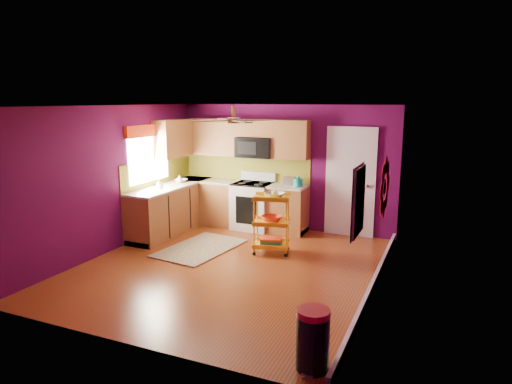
% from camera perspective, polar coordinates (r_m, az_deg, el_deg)
% --- Properties ---
extents(ground, '(5.00, 5.00, 0.00)m').
position_cam_1_polar(ground, '(7.30, -3.34, -9.34)').
color(ground, maroon).
rests_on(ground, ground).
extents(room_envelope, '(4.54, 5.04, 2.52)m').
position_cam_1_polar(room_envelope, '(6.88, -3.30, 3.44)').
color(room_envelope, '#4F0940').
rests_on(room_envelope, ground).
extents(lower_cabinets, '(2.81, 2.31, 0.94)m').
position_cam_1_polar(lower_cabinets, '(9.31, -5.77, -1.97)').
color(lower_cabinets, brown).
rests_on(lower_cabinets, ground).
extents(electric_range, '(0.76, 0.66, 1.13)m').
position_cam_1_polar(electric_range, '(9.26, -0.40, -1.67)').
color(electric_range, white).
rests_on(electric_range, ground).
extents(upper_cabinetry, '(2.80, 2.30, 1.26)m').
position_cam_1_polar(upper_cabinetry, '(9.35, -4.32, 6.59)').
color(upper_cabinetry, brown).
rests_on(upper_cabinetry, ground).
extents(left_window, '(0.08, 1.35, 1.08)m').
position_cam_1_polar(left_window, '(8.93, -13.27, 5.68)').
color(left_window, white).
rests_on(left_window, ground).
extents(panel_door, '(0.95, 0.11, 2.15)m').
position_cam_1_polar(panel_door, '(8.87, 11.70, 1.06)').
color(panel_door, white).
rests_on(panel_door, ground).
extents(right_wall_art, '(0.04, 2.74, 1.04)m').
position_cam_1_polar(right_wall_art, '(5.92, 14.59, -0.08)').
color(right_wall_art, black).
rests_on(right_wall_art, ground).
extents(ceiling_fan, '(1.01, 1.01, 0.26)m').
position_cam_1_polar(ceiling_fan, '(7.01, -2.82, 9.00)').
color(ceiling_fan, '#BF8C3F').
rests_on(ceiling_fan, ground).
extents(shag_rug, '(1.19, 1.74, 0.02)m').
position_cam_1_polar(shag_rug, '(8.19, -6.97, -6.97)').
color(shag_rug, '#321F10').
rests_on(shag_rug, ground).
extents(rolling_cart, '(0.70, 0.58, 1.10)m').
position_cam_1_polar(rolling_cart, '(7.78, 2.00, -3.64)').
color(rolling_cart, yellow).
rests_on(rolling_cart, ground).
extents(trash_can, '(0.41, 0.41, 0.62)m').
position_cam_1_polar(trash_can, '(4.67, 7.11, -17.84)').
color(trash_can, black).
rests_on(trash_can, ground).
extents(teal_kettle, '(0.18, 0.18, 0.21)m').
position_cam_1_polar(teal_kettle, '(8.83, 5.27, 1.21)').
color(teal_kettle, teal).
rests_on(teal_kettle, lower_cabinets).
extents(toaster, '(0.22, 0.15, 0.18)m').
position_cam_1_polar(toaster, '(8.91, 4.22, 1.35)').
color(toaster, beige).
rests_on(toaster, lower_cabinets).
extents(soap_bottle_a, '(0.08, 0.08, 0.17)m').
position_cam_1_polar(soap_bottle_a, '(8.82, -12.04, 1.00)').
color(soap_bottle_a, '#EA3F72').
rests_on(soap_bottle_a, lower_cabinets).
extents(soap_bottle_b, '(0.13, 0.13, 0.16)m').
position_cam_1_polar(soap_bottle_b, '(9.31, -9.54, 1.61)').
color(soap_bottle_b, white).
rests_on(soap_bottle_b, lower_cabinets).
extents(counter_dish, '(0.25, 0.25, 0.06)m').
position_cam_1_polar(counter_dish, '(9.43, -9.37, 1.43)').
color(counter_dish, white).
rests_on(counter_dish, lower_cabinets).
extents(counter_cup, '(0.11, 0.11, 0.09)m').
position_cam_1_polar(counter_cup, '(8.81, -11.86, 0.72)').
color(counter_cup, white).
rests_on(counter_cup, lower_cabinets).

